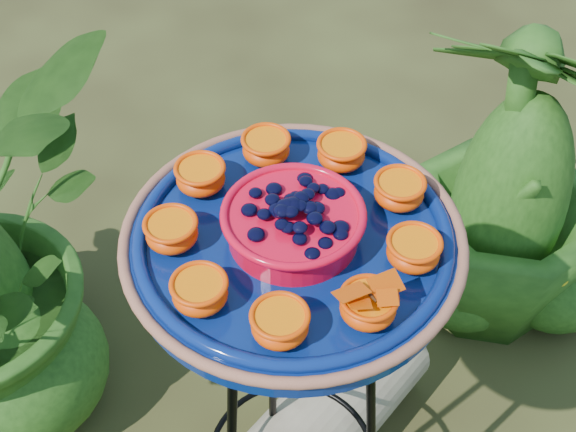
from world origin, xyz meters
name	(u,v)px	position (x,y,z in m)	size (l,w,h in m)	color
tripod_stand	(292,391)	(0.04, 0.02, 0.57)	(0.35, 0.37, 0.93)	black
feeder_dish	(293,237)	(0.04, 0.02, 0.98)	(0.50, 0.50, 0.11)	navy
shrub_back_right	(516,177)	(0.76, 0.50, 0.46)	(0.51, 0.51, 0.92)	#1D4512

